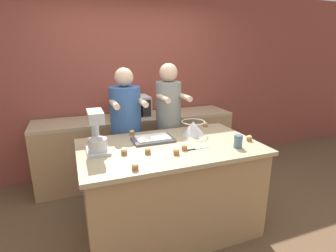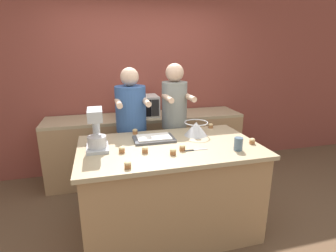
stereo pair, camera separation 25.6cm
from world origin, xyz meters
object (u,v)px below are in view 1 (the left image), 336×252
Objects in this scene: drinking_glass at (238,141)px; cupcake_2 at (176,151)px; cupcake_7 at (135,166)px; cupcake_0 at (249,138)px; cupcake_3 at (148,150)px; cupcake_4 at (124,151)px; cupcake_5 at (184,147)px; cupcake_1 at (205,124)px; person_left at (127,135)px; cupcake_6 at (132,132)px; stand_mixer at (97,134)px; mixing_bowl at (193,127)px; knife at (197,149)px; microwave_oven at (131,107)px; person_right at (169,127)px; baking_tray at (153,139)px.

drinking_glass is 2.06× the size of cupcake_2.
drinking_glass is 1.04m from cupcake_7.
cupcake_0 is 1.07m from cupcake_3.
cupcake_4 and cupcake_5 have the same top height.
cupcake_2 is (-0.66, -0.68, 0.00)m from cupcake_1.
person_left reaches higher than cupcake_0.
cupcake_0 is at bearing -2.25° from cupcake_3.
cupcake_6 and cupcake_7 have the same top height.
person_left is 27.73× the size of cupcake_3.
stand_mixer reaches higher than cupcake_1.
cupcake_1 and cupcake_6 have the same top height.
cupcake_3 is 0.57m from cupcake_6.
stand_mixer reaches higher than cupcake_6.
cupcake_0 is 1.24m from cupcake_6.
mixing_bowl is 4.37× the size of cupcake_6.
cupcake_5 is at bearing 169.47° from knife.
stand_mixer is 1.06m from mixing_bowl.
cupcake_0 is 1.00× the size of cupcake_1.
microwave_oven is 8.45× the size of cupcake_5.
cupcake_5 is (0.34, -0.04, 0.00)m from cupcake_3.
person_right is 28.38× the size of cupcake_0.
cupcake_2 is at bearing -167.66° from knife.
microwave_oven reaches higher than cupcake_1.
drinking_glass is 0.73m from cupcake_1.
cupcake_1 is 1.00× the size of cupcake_7.
cupcake_6 is (-0.01, 0.57, 0.00)m from cupcake_3.
cupcake_1 is (0.91, -0.28, 0.11)m from person_left.
knife is at bearing 12.34° from cupcake_2.
mixing_bowl is 0.56m from drinking_glass.
microwave_oven is (0.04, 1.11, 0.11)m from baking_tray.
cupcake_7 is at bearing -141.74° from cupcake_1.
cupcake_5 is (-0.55, -0.60, 0.00)m from cupcake_1.
mixing_bowl is 4.37× the size of cupcake_3.
person_left is 0.96m from cupcake_5.
person_left reaches higher than cupcake_2.
cupcake_4 is at bearing -103.42° from person_left.
cupcake_3 and cupcake_5 have the same top height.
mixing_bowl reaches higher than cupcake_3.
person_right reaches higher than cupcake_7.
cupcake_4 and cupcake_6 have the same top height.
cupcake_3 and cupcake_7 have the same top height.
knife is at bearing 19.24° from cupcake_7.
cupcake_1 is at bearing 47.68° from cupcake_5.
baking_tray is 7.02× the size of cupcake_7.
microwave_oven is at bearing 112.60° from drinking_glass.
cupcake_4 is at bearing 175.61° from cupcake_0.
stand_mixer is at bearing 170.68° from cupcake_0.
person_right is at bearing -0.09° from person_left.
drinking_glass is 2.06× the size of cupcake_0.
baking_tray is at bearing 145.77° from drinking_glass.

